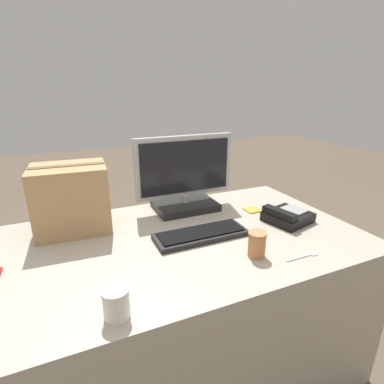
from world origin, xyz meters
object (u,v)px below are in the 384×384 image
(paper_cup_left, at_px, (116,303))
(paper_cup_right, at_px, (257,244))
(cardboard_box, at_px, (71,198))
(sticky_note_pad, at_px, (252,210))
(monitor, at_px, (185,180))
(keyboard, at_px, (201,234))
(desk_phone, at_px, (287,216))
(spoon, at_px, (308,255))

(paper_cup_left, distance_m, paper_cup_right, 0.56)
(cardboard_box, distance_m, sticky_note_pad, 0.90)
(monitor, relative_size, sticky_note_pad, 6.85)
(paper_cup_right, bearing_deg, keyboard, 119.96)
(monitor, height_order, paper_cup_right, monitor)
(monitor, xyz_separation_m, keyboard, (-0.06, -0.33, -0.15))
(paper_cup_right, xyz_separation_m, cardboard_box, (-0.62, 0.53, 0.10))
(desk_phone, xyz_separation_m, sticky_note_pad, (-0.07, 0.18, -0.03))
(cardboard_box, bearing_deg, paper_cup_left, -83.61)
(desk_phone, bearing_deg, paper_cup_right, -161.68)
(keyboard, relative_size, paper_cup_left, 4.40)
(monitor, distance_m, spoon, 0.70)
(monitor, bearing_deg, keyboard, -100.66)
(paper_cup_left, distance_m, spoon, 0.74)
(desk_phone, bearing_deg, paper_cup_left, -174.11)
(paper_cup_left, height_order, cardboard_box, cardboard_box)
(cardboard_box, bearing_deg, spoon, -37.11)
(monitor, distance_m, keyboard, 0.37)
(keyboard, xyz_separation_m, desk_phone, (0.45, -0.02, 0.02))
(keyboard, bearing_deg, paper_cup_right, -60.21)
(desk_phone, bearing_deg, spoon, -129.61)
(paper_cup_right, distance_m, spoon, 0.21)
(sticky_note_pad, bearing_deg, desk_phone, -68.78)
(spoon, height_order, sticky_note_pad, sticky_note_pad)
(monitor, distance_m, paper_cup_left, 0.83)
(spoon, relative_size, cardboard_box, 0.46)
(monitor, relative_size, paper_cup_left, 5.68)
(keyboard, relative_size, desk_phone, 1.74)
(spoon, xyz_separation_m, cardboard_box, (-0.81, 0.61, 0.15))
(keyboard, distance_m, cardboard_box, 0.60)
(desk_phone, height_order, sticky_note_pad, desk_phone)
(spoon, bearing_deg, sticky_note_pad, 82.17)
(paper_cup_left, bearing_deg, keyboard, 38.70)
(monitor, height_order, keyboard, monitor)
(paper_cup_right, relative_size, spoon, 0.66)
(paper_cup_left, xyz_separation_m, sticky_note_pad, (0.80, 0.50, -0.04))
(cardboard_box, height_order, sticky_note_pad, cardboard_box)
(sticky_note_pad, bearing_deg, keyboard, -156.99)
(monitor, height_order, spoon, monitor)
(keyboard, relative_size, sticky_note_pad, 5.31)
(desk_phone, height_order, cardboard_box, cardboard_box)
(keyboard, height_order, spoon, keyboard)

